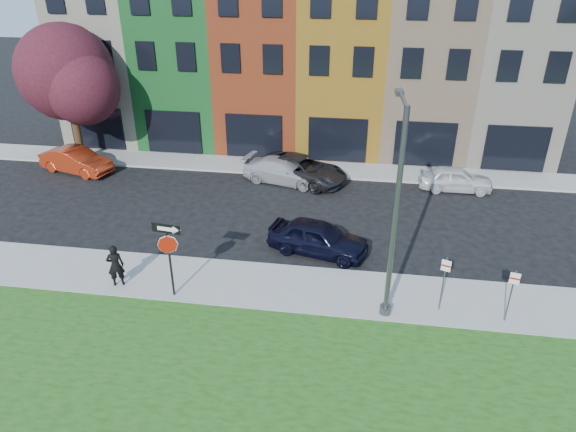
% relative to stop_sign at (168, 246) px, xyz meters
% --- Properties ---
extents(ground, '(120.00, 120.00, 0.00)m').
position_rel_stop_sign_xyz_m(ground, '(5.05, -1.88, -2.22)').
color(ground, black).
rests_on(ground, ground).
extents(sidewalk_near, '(40.00, 3.00, 0.12)m').
position_rel_stop_sign_xyz_m(sidewalk_near, '(7.05, 1.12, -2.16)').
color(sidewalk_near, gray).
rests_on(sidewalk_near, ground).
extents(sidewalk_far, '(40.00, 2.40, 0.12)m').
position_rel_stop_sign_xyz_m(sidewalk_far, '(2.05, 13.12, -2.16)').
color(sidewalk_far, gray).
rests_on(sidewalk_far, ground).
extents(rowhouse_block, '(30.00, 10.12, 10.00)m').
position_rel_stop_sign_xyz_m(rowhouse_block, '(2.55, 19.30, 2.77)').
color(rowhouse_block, beige).
rests_on(rowhouse_block, ground).
extents(stop_sign, '(1.05, 0.17, 2.95)m').
position_rel_stop_sign_xyz_m(stop_sign, '(0.00, 0.00, 0.00)').
color(stop_sign, black).
rests_on(stop_sign, sidewalk_near).
extents(man, '(0.90, 0.84, 1.71)m').
position_rel_stop_sign_xyz_m(man, '(-2.29, 0.32, -1.24)').
color(man, black).
rests_on(man, sidewalk_near).
extents(sedan_near, '(3.72, 5.03, 1.43)m').
position_rel_stop_sign_xyz_m(sedan_near, '(4.92, 3.95, -1.50)').
color(sedan_near, black).
rests_on(sedan_near, ground).
extents(parked_car_red, '(3.75, 5.09, 1.42)m').
position_rel_stop_sign_xyz_m(parked_car_red, '(-9.61, 10.76, -1.51)').
color(parked_car_red, maroon).
rests_on(parked_car_red, ground).
extents(parked_car_silver, '(3.90, 5.38, 1.32)m').
position_rel_stop_sign_xyz_m(parked_car_silver, '(2.36, 11.11, -1.56)').
color(parked_car_silver, '#A5A6AA').
rests_on(parked_car_silver, ground).
extents(parked_car_dark, '(6.19, 6.90, 1.43)m').
position_rel_stop_sign_xyz_m(parked_car_dark, '(3.30, 11.35, -1.50)').
color(parked_car_dark, black).
rests_on(parked_car_dark, ground).
extents(parked_car_white, '(1.54, 3.79, 1.29)m').
position_rel_stop_sign_xyz_m(parked_car_white, '(11.51, 11.38, -1.57)').
color(parked_car_white, silver).
rests_on(parked_car_white, ground).
extents(street_lamp, '(0.46, 2.58, 7.35)m').
position_rel_stop_sign_xyz_m(street_lamp, '(7.64, 0.29, 1.61)').
color(street_lamp, '#4C4E51').
rests_on(street_lamp, sidewalk_near).
extents(parking_sign_a, '(0.31, 0.14, 2.13)m').
position_rel_stop_sign_xyz_m(parking_sign_a, '(9.54, 0.55, -0.76)').
color(parking_sign_a, '#4C4E51').
rests_on(parking_sign_a, sidewalk_near).
extents(parking_sign_b, '(0.32, 0.12, 2.02)m').
position_rel_stop_sign_xyz_m(parking_sign_b, '(11.69, 0.24, -0.82)').
color(parking_sign_b, '#4C4E51').
rests_on(parking_sign_b, sidewalk_near).
extents(tree_purple, '(6.40, 5.60, 7.86)m').
position_rel_stop_sign_xyz_m(tree_purple, '(-10.12, 12.47, 2.96)').
color(tree_purple, black).
rests_on(tree_purple, sidewalk_far).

